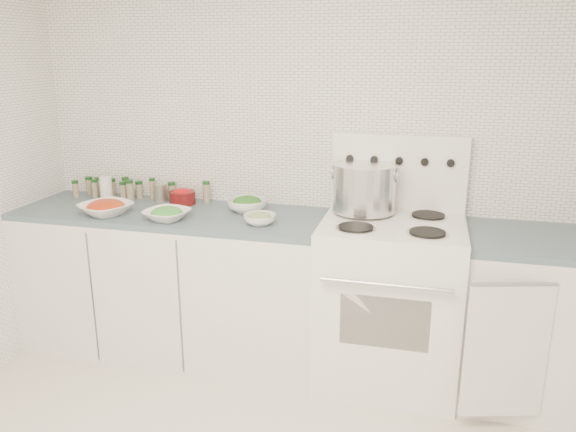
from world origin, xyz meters
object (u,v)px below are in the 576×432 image
Objects in this scene: bowl_tomato at (106,208)px; bowl_snowpea at (167,214)px; stove at (389,296)px; stock_pot at (364,186)px.

bowl_snowpea is at bearing -1.54° from bowl_tomato.
stove is at bearing 5.42° from bowl_tomato.
stove is 3.68× the size of stock_pot.
bowl_tomato is at bearing -168.73° from stock_pot.
bowl_snowpea is at bearing -172.43° from stove.
stock_pot is at bearing 11.27° from bowl_tomato.
bowl_tomato is at bearing -174.58° from stove.
stock_pot is 1.27× the size of bowl_snowpea.
bowl_tomato is 1.28× the size of bowl_snowpea.
bowl_snowpea is (-1.07, -0.30, -0.16)m from stock_pot.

